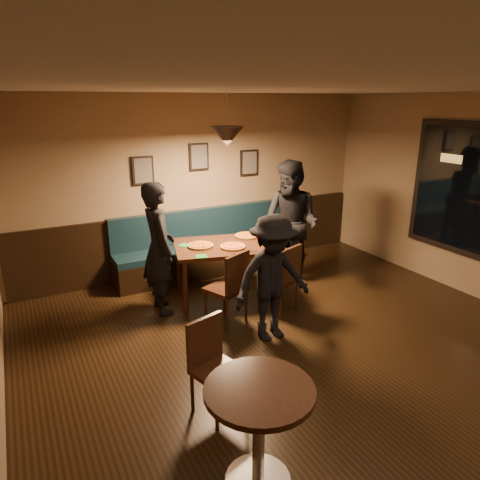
{
  "coord_description": "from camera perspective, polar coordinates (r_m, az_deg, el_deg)",
  "views": [
    {
      "loc": [
        -2.66,
        -2.89,
        2.69
      ],
      "look_at": [
        -0.12,
        1.88,
        0.95
      ],
      "focal_mm": 32.59,
      "sensor_mm": 36.0,
      "label": 1
    }
  ],
  "objects": [
    {
      "name": "picture_left",
      "position": [
        6.68,
        -12.6,
        8.88
      ],
      "size": [
        0.32,
        0.04,
        0.42
      ],
      "primitive_type": "cube",
      "color": "black",
      "rests_on": "wall_back"
    },
    {
      "name": "diner_right",
      "position": [
        6.49,
        6.66,
        2.06
      ],
      "size": [
        1.0,
        1.11,
        1.88
      ],
      "primitive_type": "imported",
      "rotation": [
        0.0,
        0.0,
        -1.2
      ],
      "color": "black",
      "rests_on": "floor"
    },
    {
      "name": "cafe_chair_far",
      "position": [
        3.99,
        -2.87,
        -16.58
      ],
      "size": [
        0.48,
        0.48,
        0.88
      ],
      "primitive_type": null,
      "rotation": [
        0.0,
        0.0,
        3.42
      ],
      "color": "#321F0D",
      "rests_on": "floor"
    },
    {
      "name": "napkin_b",
      "position": [
        5.59,
        -5.1,
        -2.13
      ],
      "size": [
        0.18,
        0.18,
        0.01
      ],
      "primitive_type": "cube",
      "rotation": [
        0.0,
        0.0,
        -0.28
      ],
      "color": "#1E7024",
      "rests_on": "dining_table"
    },
    {
      "name": "chair_near_left",
      "position": [
        5.44,
        -1.89,
        -6.16
      ],
      "size": [
        0.56,
        0.56,
        0.96
      ],
      "primitive_type": null,
      "rotation": [
        0.0,
        0.0,
        0.4
      ],
      "color": "black",
      "rests_on": "floor"
    },
    {
      "name": "pizza_b",
      "position": [
        5.89,
        -0.96,
        -0.83
      ],
      "size": [
        0.44,
        0.44,
        0.04
      ],
      "primitive_type": "cylinder",
      "rotation": [
        0.0,
        0.0,
        -0.38
      ],
      "color": "#C06724",
      "rests_on": "dining_table"
    },
    {
      "name": "tabasco_bottle",
      "position": [
        6.23,
        2.38,
        0.56
      ],
      "size": [
        0.03,
        0.03,
        0.11
      ],
      "primitive_type": "cylinder",
      "rotation": [
        0.0,
        0.0,
        0.38
      ],
      "color": "#8D0504",
      "rests_on": "dining_table"
    },
    {
      "name": "pizza_a",
      "position": [
        5.95,
        -5.2,
        -0.7
      ],
      "size": [
        0.46,
        0.46,
        0.04
      ],
      "primitive_type": "cylinder",
      "rotation": [
        0.0,
        0.0,
        0.42
      ],
      "color": "orange",
      "rests_on": "dining_table"
    },
    {
      "name": "diner_front",
      "position": [
        5.0,
        4.27,
        -5.04
      ],
      "size": [
        0.98,
        0.57,
        1.5
      ],
      "primitive_type": "imported",
      "rotation": [
        0.0,
        0.0,
        0.01
      ],
      "color": "black",
      "rests_on": "floor"
    },
    {
      "name": "soda_glass",
      "position": [
        6.03,
        5.22,
        0.14
      ],
      "size": [
        0.08,
        0.08,
        0.15
      ],
      "primitive_type": "cylinder",
      "rotation": [
        0.0,
        0.0,
        -0.13
      ],
      "color": "black",
      "rests_on": "dining_table"
    },
    {
      "name": "booth_bench",
      "position": [
        7.0,
        -4.24,
        -0.45
      ],
      "size": [
        3.0,
        0.6,
        1.0
      ],
      "primitive_type": null,
      "color": "#0F232D",
      "rests_on": "ground"
    },
    {
      "name": "napkin_a",
      "position": [
        6.03,
        -7.28,
        -0.68
      ],
      "size": [
        0.2,
        0.2,
        0.01
      ],
      "primitive_type": "cube",
      "rotation": [
        0.0,
        0.0,
        0.51
      ],
      "color": "#1F7531",
      "rests_on": "dining_table"
    },
    {
      "name": "pendant_lamp",
      "position": [
        5.74,
        -1.69,
        13.42
      ],
      "size": [
        0.44,
        0.44,
        0.25
      ],
      "primitive_type": "cone",
      "rotation": [
        3.14,
        0.0,
        0.0
      ],
      "color": "black",
      "rests_on": "ceiling"
    },
    {
      "name": "chair_near_right",
      "position": [
        5.75,
        5.07,
        -4.98
      ],
      "size": [
        0.53,
        0.53,
        0.93
      ],
      "primitive_type": null,
      "rotation": [
        0.0,
        0.0,
        0.34
      ],
      "color": "black",
      "rests_on": "floor"
    },
    {
      "name": "ceiling",
      "position": [
        3.93,
        15.37,
        18.82
      ],
      "size": [
        7.0,
        7.0,
        0.0
      ],
      "primitive_type": "plane",
      "rotation": [
        3.14,
        0.0,
        0.0
      ],
      "color": "silver",
      "rests_on": "ground"
    },
    {
      "name": "wainscot",
      "position": [
        7.24,
        -5.11,
        0.15
      ],
      "size": [
        5.88,
        0.06,
        1.0
      ],
      "primitive_type": "cube",
      "color": "black",
      "rests_on": "ground"
    },
    {
      "name": "pizza_c",
      "position": [
        6.35,
        0.87,
        0.59
      ],
      "size": [
        0.4,
        0.4,
        0.04
      ],
      "primitive_type": "cylinder",
      "rotation": [
        0.0,
        0.0,
        0.21
      ],
      "color": "#C36024",
      "rests_on": "dining_table"
    },
    {
      "name": "wall_back",
      "position": [
        7.04,
        -5.41,
        7.21
      ],
      "size": [
        6.0,
        0.0,
        6.0
      ],
      "primitive_type": "plane",
      "rotation": [
        1.57,
        0.0,
        0.0
      ],
      "color": "#8C704F",
      "rests_on": "ground"
    },
    {
      "name": "cafe_table",
      "position": [
        3.4,
        2.45,
        -24.33
      ],
      "size": [
        0.82,
        0.82,
        0.82
      ],
      "primitive_type": "cylinder",
      "rotation": [
        0.0,
        0.0,
        -0.06
      ],
      "color": "black",
      "rests_on": "floor"
    },
    {
      "name": "floor",
      "position": [
        4.76,
        12.5,
        -17.06
      ],
      "size": [
        7.0,
        7.0,
        0.0
      ],
      "primitive_type": "plane",
      "color": "black",
      "rests_on": "ground"
    },
    {
      "name": "dining_table",
      "position": [
        6.17,
        -1.53,
        -4.04
      ],
      "size": [
        1.66,
        1.29,
        0.79
      ],
      "primitive_type": "cube",
      "rotation": [
        0.0,
        0.0,
        -0.26
      ],
      "color": "black",
      "rests_on": "floor"
    },
    {
      "name": "diner_left",
      "position": [
        5.7,
        -10.58,
        -1.1
      ],
      "size": [
        0.43,
        0.65,
        1.74
      ],
      "primitive_type": "imported",
      "rotation": [
        0.0,
        0.0,
        1.55
      ],
      "color": "black",
      "rests_on": "floor"
    },
    {
      "name": "picture_right",
      "position": [
        7.36,
        1.19,
        10.1
      ],
      "size": [
        0.32,
        0.04,
        0.42
      ],
      "primitive_type": "cube",
      "color": "black",
      "rests_on": "wall_back"
    },
    {
      "name": "cutlery_set",
      "position": [
        5.69,
        0.5,
        -1.7
      ],
      "size": [
        0.21,
        0.09,
        0.0
      ],
      "primitive_type": "cube",
      "rotation": [
        0.0,
        0.0,
        1.21
      ],
      "color": "silver",
      "rests_on": "dining_table"
    },
    {
      "name": "picture_center",
      "position": [
        6.95,
        -5.42,
        10.81
      ],
      "size": [
        0.32,
        0.04,
        0.42
      ],
      "primitive_type": "cube",
      "color": "black",
      "rests_on": "wall_back"
    }
  ]
}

